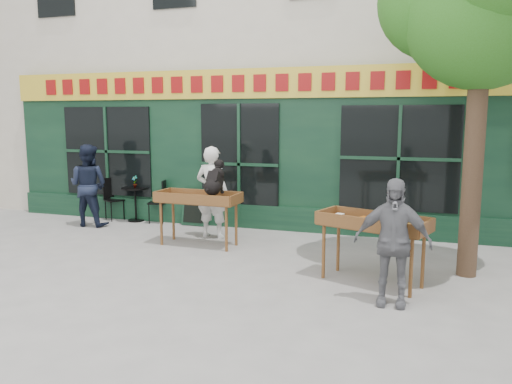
# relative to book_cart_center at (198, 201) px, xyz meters

# --- Properties ---
(ground) EXTENTS (80.00, 80.00, 0.00)m
(ground) POSITION_rel_book_cart_center_xyz_m (0.21, -0.68, -0.82)
(ground) COLOR slate
(ground) RESTS_ON ground
(building) EXTENTS (14.00, 7.26, 10.00)m
(building) POSITION_rel_book_cart_center_xyz_m (0.21, 5.29, 4.15)
(building) COLOR beige
(building) RESTS_ON ground
(book_cart_center) EXTENTS (1.53, 0.69, 0.99)m
(book_cart_center) POSITION_rel_book_cart_center_xyz_m (0.00, 0.00, 0.00)
(book_cart_center) COLOR brown
(book_cart_center) RESTS_ON ground
(dog) EXTENTS (0.37, 0.61, 0.60)m
(dog) POSITION_rel_book_cart_center_xyz_m (0.35, -0.05, 0.47)
(dog) COLOR black
(dog) RESTS_ON book_cart_center
(woman) EXTENTS (0.67, 0.46, 1.78)m
(woman) POSITION_rel_book_cart_center_xyz_m (0.00, 0.65, 0.07)
(woman) COLOR silver
(woman) RESTS_ON ground
(book_cart_right) EXTENTS (1.62, 1.10, 0.99)m
(book_cart_right) POSITION_rel_book_cart_center_xyz_m (3.19, -1.18, 0.00)
(book_cart_right) COLOR brown
(book_cart_right) RESTS_ON ground
(man_right) EXTENTS (0.94, 0.39, 1.60)m
(man_right) POSITION_rel_book_cart_center_xyz_m (3.49, -1.93, -0.02)
(man_right) COLOR #5E5E63
(man_right) RESTS_ON ground
(bistro_table) EXTENTS (0.60, 0.60, 0.76)m
(bistro_table) POSITION_rel_book_cart_center_xyz_m (-2.23, 1.52, -0.28)
(bistro_table) COLOR black
(bistro_table) RESTS_ON ground
(bistro_chair_left) EXTENTS (0.50, 0.50, 0.95)m
(bistro_chair_left) POSITION_rel_book_cart_center_xyz_m (-2.86, 1.56, -0.26)
(bistro_chair_left) COLOR black
(bistro_chair_left) RESTS_ON ground
(bistro_chair_right) EXTENTS (0.44, 0.44, 0.95)m
(bistro_chair_right) POSITION_rel_book_cart_center_xyz_m (-1.60, 1.54, -0.26)
(bistro_chair_right) COLOR black
(bistro_chair_right) RESTS_ON ground
(potted_plant) EXTENTS (0.16, 0.13, 0.27)m
(potted_plant) POSITION_rel_book_cart_center_xyz_m (-2.23, 1.52, 0.08)
(potted_plant) COLOR gray
(potted_plant) RESTS_ON bistro_table
(man_left) EXTENTS (0.89, 0.72, 1.76)m
(man_left) POSITION_rel_book_cart_center_xyz_m (-2.93, 0.81, 0.06)
(man_left) COLOR black
(man_left) RESTS_ON ground
(chalkboard) EXTENTS (0.56, 0.21, 0.79)m
(chalkboard) POSITION_rel_book_cart_center_xyz_m (-0.78, 1.51, -0.42)
(chalkboard) COLOR black
(chalkboard) RESTS_ON ground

